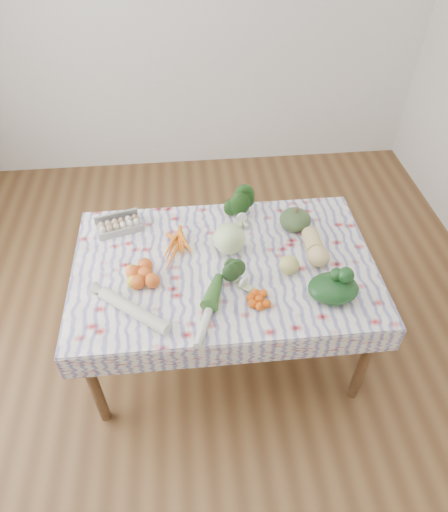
{
  "coord_description": "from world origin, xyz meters",
  "views": [
    {
      "loc": [
        -0.17,
        -1.76,
        2.55
      ],
      "look_at": [
        0.0,
        0.0,
        0.82
      ],
      "focal_mm": 32.0,
      "sensor_mm": 36.0,
      "label": 1
    }
  ],
  "objects_px": {
    "egg_carton": "(119,227)",
    "butternut_squash": "(316,246)",
    "dining_table": "(224,274)",
    "kabocha_squash": "(295,220)",
    "cabbage": "(230,239)",
    "grapefruit": "(289,265)"
  },
  "relations": [
    {
      "from": "egg_carton",
      "to": "butternut_squash",
      "type": "height_order",
      "value": "butternut_squash"
    },
    {
      "from": "dining_table",
      "to": "egg_carton",
      "type": "height_order",
      "value": "egg_carton"
    },
    {
      "from": "kabocha_squash",
      "to": "butternut_squash",
      "type": "relative_size",
      "value": 0.7
    },
    {
      "from": "dining_table",
      "to": "butternut_squash",
      "type": "distance_m",
      "value": 0.53
    },
    {
      "from": "kabocha_squash",
      "to": "butternut_squash",
      "type": "distance_m",
      "value": 0.25
    },
    {
      "from": "cabbage",
      "to": "egg_carton",
      "type": "bearing_deg",
      "value": 160.11
    },
    {
      "from": "kabocha_squash",
      "to": "cabbage",
      "type": "distance_m",
      "value": 0.44
    },
    {
      "from": "grapefruit",
      "to": "butternut_squash",
      "type": "bearing_deg",
      "value": 35.34
    },
    {
      "from": "egg_carton",
      "to": "kabocha_squash",
      "type": "relative_size",
      "value": 1.39
    },
    {
      "from": "dining_table",
      "to": "butternut_squash",
      "type": "height_order",
      "value": "butternut_squash"
    },
    {
      "from": "dining_table",
      "to": "cabbage",
      "type": "relative_size",
      "value": 8.89
    },
    {
      "from": "kabocha_squash",
      "to": "cabbage",
      "type": "xyz_separation_m",
      "value": [
        -0.41,
        -0.16,
        0.03
      ]
    },
    {
      "from": "dining_table",
      "to": "kabocha_squash",
      "type": "bearing_deg",
      "value": 30.26
    },
    {
      "from": "kabocha_squash",
      "to": "grapefruit",
      "type": "distance_m",
      "value": 0.38
    },
    {
      "from": "egg_carton",
      "to": "cabbage",
      "type": "height_order",
      "value": "cabbage"
    },
    {
      "from": "dining_table",
      "to": "butternut_squash",
      "type": "relative_size",
      "value": 6.06
    },
    {
      "from": "kabocha_squash",
      "to": "butternut_squash",
      "type": "bearing_deg",
      "value": -75.08
    },
    {
      "from": "butternut_squash",
      "to": "dining_table",
      "type": "bearing_deg",
      "value": -177.61
    },
    {
      "from": "butternut_squash",
      "to": "cabbage",
      "type": "bearing_deg",
      "value": 170.23
    },
    {
      "from": "cabbage",
      "to": "grapefruit",
      "type": "distance_m",
      "value": 0.36
    },
    {
      "from": "cabbage",
      "to": "grapefruit",
      "type": "relative_size",
      "value": 1.69
    },
    {
      "from": "dining_table",
      "to": "kabocha_squash",
      "type": "height_order",
      "value": "kabocha_squash"
    }
  ]
}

